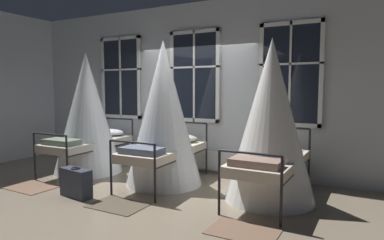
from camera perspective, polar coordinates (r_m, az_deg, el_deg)
name	(u,v)px	position (r m, az deg, el deg)	size (l,w,h in m)	color
ground	(164,184)	(5.97, -4.84, -10.86)	(19.48, 19.48, 0.00)	gray
back_wall_with_windows	(197,88)	(6.84, 0.84, 5.52)	(8.41, 0.10, 3.37)	silver
window_bank	(194,114)	(6.75, 0.37, 1.05)	(4.85, 0.10, 2.75)	black
cot_first	(87,115)	(6.98, -17.37, 0.85)	(1.33, 1.90, 2.37)	black
cot_second	(164,115)	(5.82, -4.85, 0.79)	(1.33, 1.90, 2.49)	black
cot_third	(271,123)	(5.07, 13.23, -0.48)	(1.33, 1.90, 2.40)	black
rug_first	(31,187)	(6.38, -25.67, -10.28)	(0.80, 0.56, 0.01)	brown
rug_second	(118,205)	(5.05, -12.49, -13.98)	(0.80, 0.56, 0.01)	brown
rug_third	(243,231)	(4.16, 8.72, -18.21)	(0.80, 0.56, 0.01)	brown
suitcase_dark	(76,183)	(5.54, -19.13, -10.05)	(0.58, 0.28, 0.47)	#2D3342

